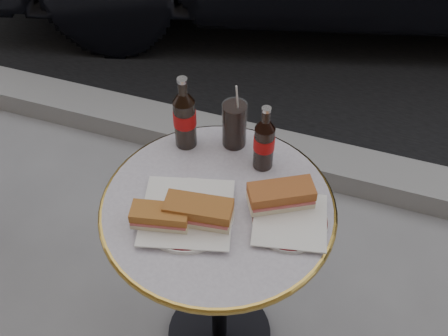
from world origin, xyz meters
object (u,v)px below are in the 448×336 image
(plate_left, at_px, (187,214))
(cola_glass, at_px, (234,124))
(cola_bottle_right, at_px, (264,138))
(cola_bottle_left, at_px, (184,112))
(plate_right, at_px, (290,221))
(bistro_table, at_px, (219,280))

(plate_left, height_order, cola_glass, cola_glass)
(plate_left, xyz_separation_m, cola_bottle_right, (0.13, 0.24, 0.10))
(cola_bottle_left, bearing_deg, cola_glass, 18.75)
(plate_right, xyz_separation_m, cola_bottle_left, (-0.35, 0.19, 0.11))
(plate_left, bearing_deg, cola_glass, 84.10)
(cola_bottle_left, height_order, cola_bottle_right, cola_bottle_left)
(cola_bottle_left, relative_size, cola_bottle_right, 1.12)
(plate_left, xyz_separation_m, plate_right, (0.25, 0.06, -0.00))
(plate_left, distance_m, cola_glass, 0.30)
(plate_right, bearing_deg, plate_left, -166.10)
(cola_bottle_left, bearing_deg, cola_bottle_right, -3.20)
(bistro_table, relative_size, cola_glass, 5.07)
(bistro_table, relative_size, plate_right, 3.79)
(cola_bottle_left, bearing_deg, bistro_table, -49.27)
(plate_right, bearing_deg, cola_glass, 134.14)
(plate_left, relative_size, cola_bottle_left, 1.04)
(bistro_table, relative_size, cola_bottle_left, 3.15)
(cola_bottle_left, xyz_separation_m, cola_glass, (0.13, 0.04, -0.04))
(cola_bottle_right, bearing_deg, plate_left, -119.33)
(bistro_table, bearing_deg, plate_left, -135.08)
(bistro_table, xyz_separation_m, plate_right, (0.19, 0.00, 0.37))
(bistro_table, xyz_separation_m, cola_bottle_left, (-0.16, 0.19, 0.48))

